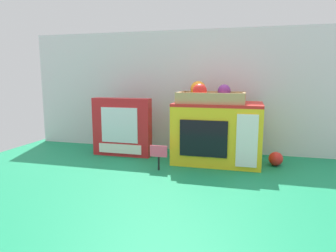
% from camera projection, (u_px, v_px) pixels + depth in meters
% --- Properties ---
extents(ground_plane, '(1.70, 1.70, 0.00)m').
position_uv_depth(ground_plane, '(173.00, 159.00, 1.37)').
color(ground_plane, '#147A4C').
rests_on(ground_plane, ground).
extents(display_back_panel, '(1.61, 0.03, 0.59)m').
position_uv_depth(display_back_panel, '(183.00, 91.00, 1.51)').
color(display_back_panel, silver).
rests_on(display_back_panel, ground).
extents(toy_microwave, '(0.37, 0.25, 0.26)m').
position_uv_depth(toy_microwave, '(218.00, 132.00, 1.31)').
color(toy_microwave, yellow).
rests_on(toy_microwave, ground).
extents(food_groups_crate, '(0.28, 0.18, 0.09)m').
position_uv_depth(food_groups_crate, '(209.00, 96.00, 1.29)').
color(food_groups_crate, tan).
rests_on(food_groups_crate, toy_microwave).
extents(cookie_set_box, '(0.28, 0.06, 0.27)m').
position_uv_depth(cookie_set_box, '(122.00, 127.00, 1.42)').
color(cookie_set_box, red).
rests_on(cookie_set_box, ground).
extents(price_sign, '(0.07, 0.01, 0.10)m').
position_uv_depth(price_sign, '(159.00, 154.00, 1.20)').
color(price_sign, black).
rests_on(price_sign, ground).
extents(loose_toy_apple, '(0.06, 0.06, 0.06)m').
position_uv_depth(loose_toy_apple, '(276.00, 159.00, 1.27)').
color(loose_toy_apple, red).
rests_on(loose_toy_apple, ground).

